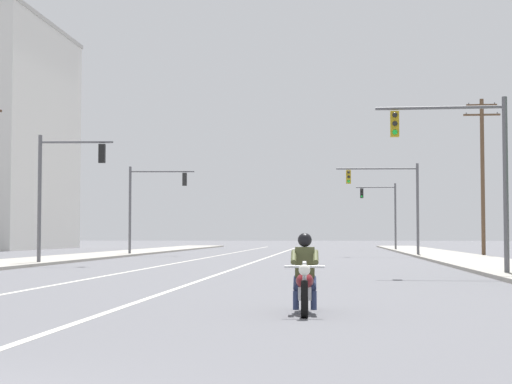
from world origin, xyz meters
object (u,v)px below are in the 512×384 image
(motorcycle_with_rider, at_px, (305,281))
(traffic_signal_mid_right, at_px, (394,194))
(traffic_signal_far_right, at_px, (384,207))
(utility_pole_right_far, at_px, (483,172))
(traffic_signal_mid_left, at_px, (149,197))
(traffic_signal_near_right, at_px, (468,158))
(traffic_signal_near_left, at_px, (60,181))

(motorcycle_with_rider, height_order, traffic_signal_mid_right, traffic_signal_mid_right)
(motorcycle_with_rider, relative_size, traffic_signal_far_right, 0.35)
(traffic_signal_mid_right, relative_size, utility_pole_right_far, 0.60)
(traffic_signal_mid_left, xyz_separation_m, traffic_signal_far_right, (17.56, 20.89, -0.06))
(traffic_signal_near_right, bearing_deg, traffic_signal_near_left, 151.92)
(traffic_signal_near_right, xyz_separation_m, traffic_signal_mid_left, (-17.48, 28.04, 0.00))
(motorcycle_with_rider, bearing_deg, traffic_signal_mid_left, 106.28)
(traffic_signal_mid_right, xyz_separation_m, traffic_signal_mid_left, (-16.86, 1.04, -0.06))
(traffic_signal_mid_right, distance_m, utility_pole_right_far, 5.98)
(motorcycle_with_rider, relative_size, traffic_signal_mid_right, 0.35)
(traffic_signal_far_right, distance_m, utility_pole_right_far, 22.85)
(traffic_signal_near_right, height_order, traffic_signal_mid_right, same)
(traffic_signal_mid_left, height_order, utility_pole_right_far, utility_pole_right_far)
(traffic_signal_far_right, bearing_deg, utility_pole_right_far, -77.09)
(motorcycle_with_rider, relative_size, traffic_signal_mid_left, 0.35)
(traffic_signal_near_right, height_order, utility_pole_right_far, utility_pole_right_far)
(traffic_signal_near_right, height_order, traffic_signal_far_right, same)
(traffic_signal_far_right, bearing_deg, traffic_signal_near_right, -90.10)
(traffic_signal_mid_right, bearing_deg, traffic_signal_far_right, 88.18)
(traffic_signal_mid_right, bearing_deg, traffic_signal_near_right, -88.70)
(traffic_signal_near_left, distance_m, traffic_signal_far_right, 43.32)
(traffic_signal_mid_left, bearing_deg, utility_pole_right_far, -3.35)
(traffic_signal_near_left, height_order, traffic_signal_mid_right, same)
(motorcycle_with_rider, xyz_separation_m, traffic_signal_near_right, (5.17, 14.11, 3.49))
(traffic_signal_mid_right, distance_m, traffic_signal_mid_left, 16.90)
(traffic_signal_near_right, bearing_deg, traffic_signal_far_right, 89.90)
(traffic_signal_mid_left, xyz_separation_m, utility_pole_right_far, (22.65, -1.33, 1.51))
(utility_pole_right_far, bearing_deg, traffic_signal_far_right, 102.91)
(traffic_signal_near_right, distance_m, traffic_signal_far_right, 48.94)
(traffic_signal_near_right, relative_size, traffic_signal_mid_left, 1.00)
(traffic_signal_near_right, distance_m, traffic_signal_mid_right, 27.01)
(motorcycle_with_rider, bearing_deg, traffic_signal_near_left, 117.88)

